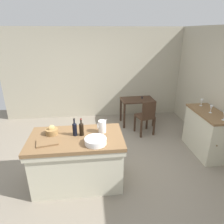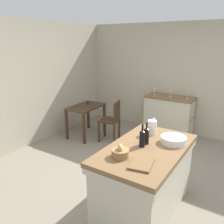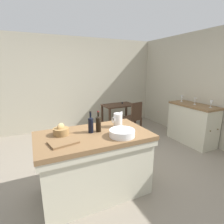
# 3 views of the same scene
# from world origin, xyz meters

# --- Properties ---
(ground_plane) EXTENTS (6.76, 6.76, 0.00)m
(ground_plane) POSITION_xyz_m (0.00, 0.00, 0.00)
(ground_plane) COLOR gray
(wall_back) EXTENTS (5.32, 0.12, 2.60)m
(wall_back) POSITION_xyz_m (0.00, 2.60, 1.30)
(wall_back) COLOR #B2AA93
(wall_back) RESTS_ON ground
(island_table) EXTENTS (1.52, 0.88, 0.89)m
(island_table) POSITION_xyz_m (-0.43, -0.41, 0.48)
(island_table) COLOR brown
(island_table) RESTS_ON ground
(side_cabinet) EXTENTS (0.52, 1.13, 0.93)m
(side_cabinet) POSITION_xyz_m (2.26, 0.25, 0.47)
(side_cabinet) COLOR brown
(side_cabinet) RESTS_ON ground
(writing_desk) EXTENTS (0.92, 0.60, 0.78)m
(writing_desk) POSITION_xyz_m (1.12, 1.85, 0.61)
(writing_desk) COLOR #3D281C
(writing_desk) RESTS_ON ground
(wooden_chair) EXTENTS (0.48, 0.48, 0.92)m
(wooden_chair) POSITION_xyz_m (1.19, 1.17, 0.51)
(wooden_chair) COLOR #3D281C
(wooden_chair) RESTS_ON ground
(pitcher) EXTENTS (0.17, 0.13, 0.25)m
(pitcher) POSITION_xyz_m (0.00, -0.29, 1.00)
(pitcher) COLOR white
(pitcher) RESTS_ON island_table
(wash_bowl) EXTENTS (0.33, 0.33, 0.09)m
(wash_bowl) POSITION_xyz_m (-0.12, -0.65, 0.94)
(wash_bowl) COLOR white
(wash_bowl) RESTS_ON island_table
(bread_basket) EXTENTS (0.20, 0.20, 0.16)m
(bread_basket) POSITION_xyz_m (-0.83, -0.26, 0.95)
(bread_basket) COLOR olive
(bread_basket) RESTS_ON island_table
(cutting_board) EXTENTS (0.36, 0.29, 0.02)m
(cutting_board) POSITION_xyz_m (-0.85, -0.55, 0.90)
(cutting_board) COLOR brown
(cutting_board) RESTS_ON island_table
(wine_bottle_dark) EXTENTS (0.07, 0.07, 0.30)m
(wine_bottle_dark) POSITION_xyz_m (-0.34, -0.36, 1.01)
(wine_bottle_dark) COLOR black
(wine_bottle_dark) RESTS_ON island_table
(wine_bottle_amber) EXTENTS (0.07, 0.07, 0.30)m
(wine_bottle_amber) POSITION_xyz_m (-0.44, -0.35, 1.01)
(wine_bottle_amber) COLOR black
(wine_bottle_amber) RESTS_ON island_table
(wine_glass_left) EXTENTS (0.07, 0.07, 0.16)m
(wine_glass_left) POSITION_xyz_m (2.25, 0.23, 1.04)
(wine_glass_left) COLOR white
(wine_glass_left) RESTS_ON side_cabinet
(wine_glass_middle) EXTENTS (0.07, 0.07, 0.15)m
(wine_glass_middle) POSITION_xyz_m (2.28, 0.64, 1.04)
(wine_glass_middle) COLOR white
(wine_glass_middle) RESTS_ON side_cabinet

